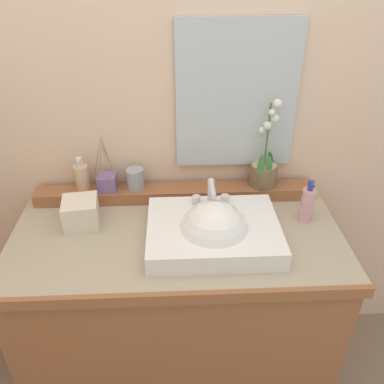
% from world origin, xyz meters
% --- Properties ---
extents(floor, '(3.20, 3.79, 0.10)m').
position_xyz_m(floor, '(0.00, 0.00, -0.05)').
color(floor, '#7F6956').
rests_on(floor, ground).
extents(wall_back, '(3.20, 0.20, 2.62)m').
position_xyz_m(wall_back, '(0.00, 0.41, 1.31)').
color(wall_back, beige).
rests_on(wall_back, ground).
extents(vanity_cabinet, '(1.25, 0.62, 0.87)m').
position_xyz_m(vanity_cabinet, '(0.00, -0.00, 0.43)').
color(vanity_cabinet, '#955935').
rests_on(vanity_cabinet, ground).
extents(back_ledge, '(1.17, 0.10, 0.05)m').
position_xyz_m(back_ledge, '(0.00, 0.24, 0.89)').
color(back_ledge, '#955935').
rests_on(back_ledge, vanity_cabinet).
extents(sink_basin, '(0.48, 0.37, 0.28)m').
position_xyz_m(sink_basin, '(0.13, -0.05, 0.90)').
color(sink_basin, white).
rests_on(sink_basin, vanity_cabinet).
extents(potted_plant, '(0.12, 0.12, 0.38)m').
position_xyz_m(potted_plant, '(0.37, 0.25, 1.00)').
color(potted_plant, brown).
rests_on(potted_plant, back_ledge).
extents(soap_dispenser, '(0.06, 0.06, 0.15)m').
position_xyz_m(soap_dispenser, '(-0.39, 0.26, 0.98)').
color(soap_dispenser, beige).
rests_on(soap_dispenser, back_ledge).
extents(tumbler_cup, '(0.07, 0.07, 0.09)m').
position_xyz_m(tumbler_cup, '(-0.17, 0.25, 0.96)').
color(tumbler_cup, '#969AA3').
rests_on(tumbler_cup, back_ledge).
extents(reed_diffuser, '(0.09, 0.10, 0.24)m').
position_xyz_m(reed_diffuser, '(-0.28, 0.25, 0.96)').
color(reed_diffuser, slate).
rests_on(reed_diffuser, back_ledge).
extents(lotion_bottle, '(0.05, 0.05, 0.18)m').
position_xyz_m(lotion_bottle, '(0.51, 0.07, 0.94)').
color(lotion_bottle, pink).
rests_on(lotion_bottle, vanity_cabinet).
extents(tissue_box, '(0.15, 0.15, 0.11)m').
position_xyz_m(tissue_box, '(-0.36, 0.08, 0.92)').
color(tissue_box, beige).
rests_on(tissue_box, vanity_cabinet).
extents(mirror, '(0.47, 0.02, 0.58)m').
position_xyz_m(mirror, '(0.25, 0.30, 1.29)').
color(mirror, silver).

